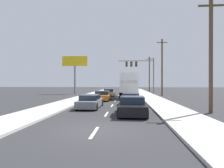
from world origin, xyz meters
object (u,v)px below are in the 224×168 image
(car_tan, at_px, (109,93))
(roadside_billboard, at_px, (75,66))
(car_gray, at_px, (90,102))
(traffic_signal_mast, at_px, (137,67))
(utility_pole_mid, at_px, (162,67))
(car_black, at_px, (132,106))
(car_white, at_px, (131,99))
(box_truck, at_px, (129,84))
(utility_pole_near, at_px, (211,53))
(utility_pole_far, at_px, (149,74))
(car_orange, at_px, (103,96))

(car_tan, bearing_deg, roadside_billboard, 140.27)
(car_gray, distance_m, traffic_signal_mast, 21.97)
(car_tan, distance_m, traffic_signal_mast, 9.12)
(car_tan, relative_size, utility_pole_mid, 0.41)
(car_black, bearing_deg, car_white, 89.81)
(box_truck, height_order, traffic_signal_mast, traffic_signal_mast)
(car_tan, height_order, traffic_signal_mast, traffic_signal_mast)
(car_white, distance_m, traffic_signal_mast, 18.70)
(car_tan, xyz_separation_m, car_white, (3.40, -12.16, -0.03))
(utility_pole_near, bearing_deg, roadside_billboard, 125.44)
(car_white, height_order, traffic_signal_mast, traffic_signal_mast)
(utility_pole_near, bearing_deg, utility_pole_far, 90.42)
(car_tan, bearing_deg, utility_pole_mid, 12.85)
(car_tan, relative_size, car_black, 0.94)
(car_black, bearing_deg, traffic_signal_mast, 85.94)
(car_gray, bearing_deg, car_white, 37.35)
(traffic_signal_mast, bearing_deg, car_gray, -104.41)
(car_tan, height_order, box_truck, box_truck)
(traffic_signal_mast, bearing_deg, car_tan, -131.20)
(car_gray, bearing_deg, utility_pole_mid, 61.10)
(box_truck, height_order, car_white, box_truck)
(car_white, xyz_separation_m, car_black, (-0.02, -6.05, 0.04))
(car_black, distance_m, utility_pole_mid, 21.59)
(utility_pole_near, xyz_separation_m, utility_pole_far, (-0.26, 35.72, 0.33))
(utility_pole_far, bearing_deg, car_gray, -105.27)
(box_truck, height_order, utility_pole_near, utility_pole_near)
(car_gray, relative_size, utility_pole_near, 0.53)
(car_white, distance_m, utility_pole_near, 8.57)
(traffic_signal_mast, xyz_separation_m, roadside_billboard, (-12.75, 0.56, 0.31))
(utility_pole_mid, relative_size, roadside_billboard, 1.28)
(box_truck, xyz_separation_m, car_black, (0.10, -14.98, -1.47))
(car_tan, distance_m, utility_pole_near, 19.88)
(car_orange, xyz_separation_m, car_gray, (-0.16, -7.24, -0.01))
(traffic_signal_mast, xyz_separation_m, utility_pole_near, (4.06, -23.04, -1.06))
(car_gray, height_order, utility_pole_far, utility_pole_far)
(box_truck, xyz_separation_m, utility_pole_near, (5.86, -14.01, 2.33))
(box_truck, relative_size, roadside_billboard, 0.99)
(car_orange, distance_m, utility_pole_near, 13.81)
(utility_pole_mid, bearing_deg, utility_pole_near, -90.05)
(car_white, relative_size, roadside_billboard, 0.53)
(box_truck, xyz_separation_m, traffic_signal_mast, (1.80, 9.04, 3.39))
(utility_pole_near, bearing_deg, utility_pole_mid, 89.95)
(car_gray, xyz_separation_m, roadside_billboard, (-7.42, 21.31, 5.19))
(roadside_billboard, bearing_deg, utility_pole_near, -54.56)
(utility_pole_near, xyz_separation_m, utility_pole_mid, (0.02, 19.33, 0.73))
(box_truck, xyz_separation_m, utility_pole_far, (5.60, 21.72, 2.66))
(box_truck, height_order, roadside_billboard, roadside_billboard)
(box_truck, relative_size, utility_pole_mid, 0.77)
(utility_pole_mid, xyz_separation_m, roadside_billboard, (-16.82, 4.28, 0.63))
(box_truck, distance_m, traffic_signal_mast, 9.82)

